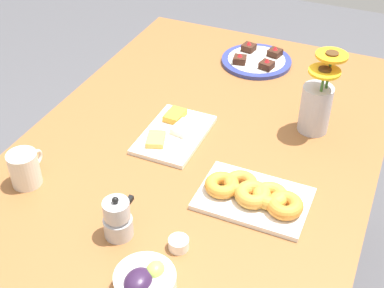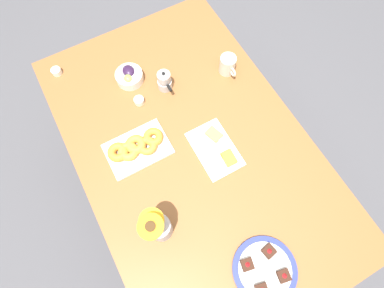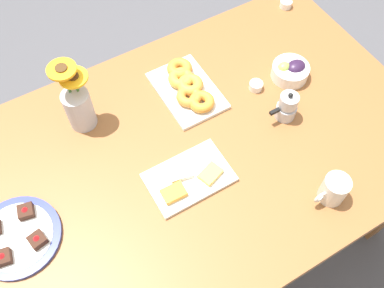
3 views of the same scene
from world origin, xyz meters
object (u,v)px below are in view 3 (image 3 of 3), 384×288
object	(u,v)px
croissant_platter	(188,87)
flower_vase	(78,105)
coffee_mug	(334,189)
cheese_platter	(189,178)
grape_bowl	(291,70)
dessert_plate	(17,236)
dining_table	(192,163)
jam_cup_berry	(256,85)
jam_cup_honey	(286,4)
moka_pot	(287,107)

from	to	relation	value
croissant_platter	flower_vase	bearing A→B (deg)	-9.80
coffee_mug	cheese_platter	xyz separation A→B (m)	(0.34, -0.27, -0.04)
grape_bowl	flower_vase	bearing A→B (deg)	-14.67
cheese_platter	dessert_plate	xyz separation A→B (m)	(0.52, -0.09, -0.00)
grape_bowl	croissant_platter	size ratio (longest dim) A/B	0.45
dessert_plate	flower_vase	bearing A→B (deg)	-139.14
coffee_mug	dessert_plate	world-z (taller)	coffee_mug
dining_table	jam_cup_berry	xyz separation A→B (m)	(-0.33, -0.11, 0.10)
jam_cup_honey	croissant_platter	bearing A→B (deg)	17.57
grape_bowl	jam_cup_honey	bearing A→B (deg)	-124.79
grape_bowl	croissant_platter	bearing A→B (deg)	-19.52
jam_cup_berry	moka_pot	world-z (taller)	moka_pot
flower_vase	moka_pot	world-z (taller)	flower_vase
grape_bowl	jam_cup_berry	xyz separation A→B (m)	(0.14, -0.01, -0.01)
flower_vase	moka_pot	distance (m)	0.69
flower_vase	dining_table	bearing A→B (deg)	132.35
croissant_platter	flower_vase	xyz separation A→B (m)	(0.37, -0.06, 0.07)
jam_cup_berry	moka_pot	distance (m)	0.15
coffee_mug	moka_pot	bearing A→B (deg)	-101.51
moka_pot	coffee_mug	bearing A→B (deg)	78.49
cheese_platter	jam_cup_honey	world-z (taller)	cheese_platter
coffee_mug	cheese_platter	bearing A→B (deg)	-37.90
croissant_platter	moka_pot	bearing A→B (deg)	131.93
cheese_platter	jam_cup_honey	size ratio (longest dim) A/B	5.42
dining_table	cheese_platter	distance (m)	0.14
croissant_platter	moka_pot	size ratio (longest dim) A/B	2.46
dessert_plate	coffee_mug	bearing A→B (deg)	157.59
coffee_mug	jam_cup_berry	world-z (taller)	coffee_mug
croissant_platter	jam_cup_berry	size ratio (longest dim) A/B	6.09
grape_bowl	jam_cup_berry	world-z (taller)	grape_bowl
dining_table	croissant_platter	bearing A→B (deg)	-116.80
dining_table	grape_bowl	xyz separation A→B (m)	(-0.47, -0.09, 0.12)
coffee_mug	dessert_plate	xyz separation A→B (m)	(0.87, -0.36, -0.04)
coffee_mug	jam_cup_berry	distance (m)	0.47
dessert_plate	flower_vase	size ratio (longest dim) A/B	0.97
grape_bowl	coffee_mug	bearing A→B (deg)	67.43
coffee_mug	dessert_plate	size ratio (longest dim) A/B	0.45
jam_cup_berry	flower_vase	xyz separation A→B (m)	(0.59, -0.18, 0.08)
dessert_plate	moka_pot	xyz separation A→B (m)	(-0.93, 0.04, 0.04)
jam_cup_honey	moka_pot	distance (m)	0.55
cheese_platter	jam_cup_berry	xyz separation A→B (m)	(-0.39, -0.20, 0.00)
jam_cup_berry	dining_table	bearing A→B (deg)	18.40
dining_table	dessert_plate	size ratio (longest dim) A/B	6.34
grape_bowl	jam_cup_honey	size ratio (longest dim) A/B	2.77
dining_table	cheese_platter	size ratio (longest dim) A/B	6.15
cheese_platter	jam_cup_berry	world-z (taller)	cheese_platter
dining_table	jam_cup_honey	xyz separation A→B (m)	(-0.68, -0.40, 0.10)
jam_cup_honey	jam_cup_berry	world-z (taller)	same
moka_pot	cheese_platter	bearing A→B (deg)	6.58
cheese_platter	moka_pot	distance (m)	0.41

